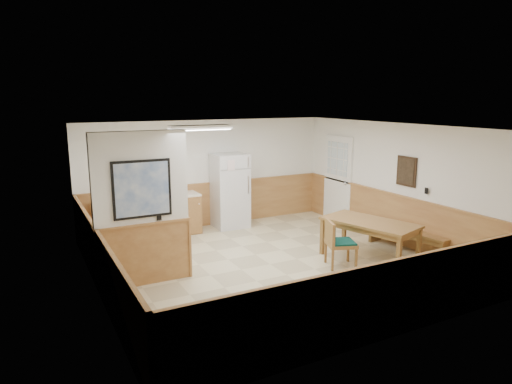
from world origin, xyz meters
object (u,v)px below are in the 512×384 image
refrigerator (230,191)px  fire_extinguisher (183,184)px  dining_table (370,226)px  dining_bench (409,234)px  soap_bottle (115,195)px  dining_chair (336,240)px

refrigerator → fire_extinguisher: (-1.12, 0.05, 0.24)m
dining_table → dining_bench: size_ratio=1.08×
dining_table → soap_bottle: size_ratio=8.27×
dining_chair → fire_extinguisher: fire_extinguisher is taller
dining_bench → refrigerator: bearing=117.7°
dining_chair → soap_bottle: 4.62m
dining_bench → dining_chair: (-1.81, -0.01, 0.15)m
dining_table → dining_chair: (-0.77, -0.00, -0.16)m
dining_table → fire_extinguisher: (-2.49, 3.33, 0.45)m
dining_chair → refrigerator: bearing=120.3°
refrigerator → dining_bench: (2.40, -3.26, -0.52)m
dining_bench → soap_bottle: (-5.01, 3.27, 0.67)m
dining_table → soap_bottle: soap_bottle is taller
dining_chair → fire_extinguisher: size_ratio=1.82×
dining_table → soap_bottle: bearing=123.2°
refrigerator → dining_chair: size_ratio=2.04×
refrigerator → dining_table: refrigerator is taller
refrigerator → fire_extinguisher: 1.14m
fire_extinguisher → soap_bottle: fire_extinguisher is taller
fire_extinguisher → soap_bottle: size_ratio=2.03×
refrigerator → dining_chair: (0.60, -3.27, -0.37)m
dining_table → dining_bench: 1.08m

